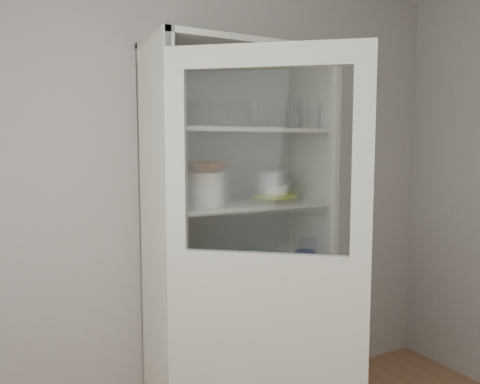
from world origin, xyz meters
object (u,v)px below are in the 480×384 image
goblet_0 (172,111)px  mug_white (282,266)px  pantry_cabinet (235,257)px  grey_bowl_stack (270,186)px  goblet_1 (201,112)px  white_ramekin (275,190)px  glass_platter (275,199)px  measuring_cups (215,276)px  mug_teal (245,263)px  white_canister (186,268)px  goblet_2 (235,114)px  tin_box (262,333)px  plate_stack_front (205,195)px  mug_blue (305,259)px  cream_bowl (205,178)px  teal_jar (255,261)px  goblet_3 (291,114)px  yellow_trivet (275,196)px  plate_stack_back (197,198)px  terracotta_bowl (204,167)px  cream_dish (218,341)px  cupboard_door (265,303)px

goblet_0 → mug_white: bearing=-26.8°
pantry_cabinet → grey_bowl_stack: (0.20, -0.05, 0.40)m
goblet_1 → white_ramekin: size_ratio=1.31×
goblet_0 → white_ramekin: (0.55, -0.15, -0.43)m
glass_platter → measuring_cups: size_ratio=3.17×
mug_teal → measuring_cups: size_ratio=0.99×
white_ramekin → white_canister: white_ramekin is taller
goblet_2 → tin_box: size_ratio=0.85×
plate_stack_front → glass_platter: (0.45, 0.02, -0.05)m
pantry_cabinet → mug_blue: pantry_cabinet is taller
mug_white → cream_bowl: bearing=158.8°
plate_stack_front → mug_blue: (0.63, -0.02, -0.41)m
teal_jar → pantry_cabinet: bearing=156.9°
goblet_3 → glass_platter: 0.54m
yellow_trivet → mug_white: bearing=-103.4°
plate_stack_back → mug_white: bearing=-30.5°
mug_white → terracotta_bowl: bearing=158.8°
pantry_cabinet → terracotta_bowl: size_ratio=9.44×
pantry_cabinet → cream_bowl: size_ratio=10.87×
yellow_trivet → plate_stack_front: bearing=-177.2°
yellow_trivet → tin_box: bearing=162.1°
mug_white → plate_stack_back: bearing=140.9°
pantry_cabinet → goblet_3: size_ratio=11.14×
glass_platter → mug_teal: size_ratio=3.18×
pantry_cabinet → white_canister: 0.31m
mug_white → white_canister: size_ratio=0.94×
white_ramekin → cream_dish: bearing=173.8°
goblet_3 → terracotta_bowl: size_ratio=0.85×
goblet_2 → cream_bowl: 0.46m
goblet_1 → mug_white: bearing=-32.0°
teal_jar → glass_platter: bearing=-23.3°
white_canister → white_ramekin: bearing=-7.7°
glass_platter → tin_box: size_ratio=1.56×
cupboard_door → tin_box: size_ratio=9.84×
goblet_0 → goblet_3: size_ratio=0.97×
goblet_1 → cream_bowl: bearing=-107.9°
plate_stack_front → cream_dish: bearing=30.6°
plate_stack_front → goblet_1: bearing=72.1°
mug_white → measuring_cups: (-0.36, 0.10, -0.03)m
grey_bowl_stack → mug_white: bearing=-96.6°
white_canister → tin_box: bearing=-6.0°
cupboard_door → glass_platter: size_ratio=6.31×
goblet_1 → plate_stack_front: 0.46m
plate_stack_back → mug_white: plate_stack_back is taller
terracotta_bowl → yellow_trivet: (0.45, 0.02, -0.18)m
mug_teal → measuring_cups: bearing=-168.0°
goblet_2 → tin_box: 1.27m
cream_bowl → tin_box: size_ratio=0.95×
goblet_0 → pantry_cabinet: bearing=-9.8°
yellow_trivet → white_canister: yellow_trivet is taller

